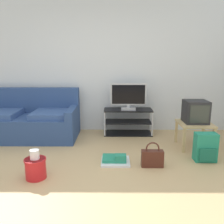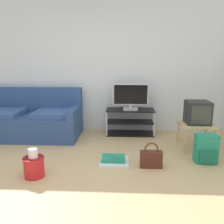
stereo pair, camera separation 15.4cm
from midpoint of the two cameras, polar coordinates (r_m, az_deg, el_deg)
The scene contains 11 objects.
ground_plane at distance 2.95m, azimuth -7.44°, elevation -17.99°, with size 9.00×9.80×0.02m, color tan.
wall_back at distance 4.97m, azimuth -2.86°, elevation 11.01°, with size 9.00×0.10×2.70m, color silver.
couch at distance 4.87m, azimuth -17.99°, elevation -1.74°, with size 1.88×0.95×0.93m.
tv_stand at distance 4.79m, azimuth 5.32°, elevation -2.37°, with size 0.96×0.43×0.51m.
flat_tv at distance 4.66m, azimuth 5.46°, elevation 3.65°, with size 0.71×0.22×0.52m.
side_table at distance 4.24m, azimuth 20.76°, elevation -3.48°, with size 0.55×0.55×0.44m.
crt_tv at distance 4.20m, azimuth 20.96°, elevation -0.10°, with size 0.38×0.38×0.38m.
backpack at distance 3.78m, azimuth 22.88°, elevation -8.22°, with size 0.32×0.25×0.43m.
handbag at distance 3.43m, azimuth 10.72°, elevation -10.98°, with size 0.31×0.12×0.36m.
cleaning_bucket at distance 3.25m, azimuth -17.04°, elevation -12.18°, with size 0.27×0.27×0.38m.
floor_tray at distance 3.54m, azimuth 1.78°, elevation -11.51°, with size 0.42×0.37×0.14m.
Camera 2 is at (0.56, -2.50, 1.49)m, focal length 37.85 mm.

